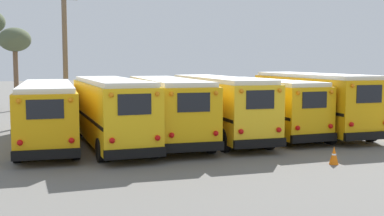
% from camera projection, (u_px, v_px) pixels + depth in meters
% --- Properties ---
extents(ground_plane, '(160.00, 160.00, 0.00)m').
position_uv_depth(ground_plane, '(192.00, 139.00, 24.47)').
color(ground_plane, '#66635E').
extents(school_bus_0, '(2.99, 10.84, 2.94)m').
position_uv_depth(school_bus_0, '(47.00, 111.00, 22.81)').
color(school_bus_0, '#E5A00C').
rests_on(school_bus_0, ground).
extents(school_bus_1, '(2.61, 9.72, 3.15)m').
position_uv_depth(school_bus_1, '(111.00, 110.00, 22.38)').
color(school_bus_1, yellow).
rests_on(school_bus_1, ground).
extents(school_bus_2, '(2.99, 9.93, 3.11)m').
position_uv_depth(school_bus_2, '(167.00, 107.00, 23.66)').
color(school_bus_2, '#EAAA0F').
rests_on(school_bus_2, ground).
extents(school_bus_3, '(2.66, 10.14, 3.16)m').
position_uv_depth(school_bus_3, '(219.00, 105.00, 24.68)').
color(school_bus_3, yellow).
rests_on(school_bus_3, ground).
extents(school_bus_4, '(2.67, 9.59, 2.98)m').
position_uv_depth(school_bus_4, '(264.00, 105.00, 26.02)').
color(school_bus_4, '#EAAA0F').
rests_on(school_bus_4, ground).
extents(school_bus_5, '(2.78, 9.85, 3.28)m').
position_uv_depth(school_bus_5, '(312.00, 101.00, 26.56)').
color(school_bus_5, '#E5A00C').
rests_on(school_bus_5, ground).
extents(utility_pole, '(1.80, 0.34, 9.32)m').
position_uv_depth(utility_pole, '(65.00, 49.00, 32.95)').
color(utility_pole, brown).
rests_on(utility_pole, ground).
extents(bare_tree_1, '(2.55, 2.55, 6.65)m').
position_uv_depth(bare_tree_1, '(15.00, 42.00, 38.45)').
color(bare_tree_1, brown).
rests_on(bare_tree_1, ground).
extents(traffic_cone, '(0.36, 0.36, 0.70)m').
position_uv_depth(traffic_cone, '(334.00, 155.00, 18.49)').
color(traffic_cone, orange).
rests_on(traffic_cone, ground).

